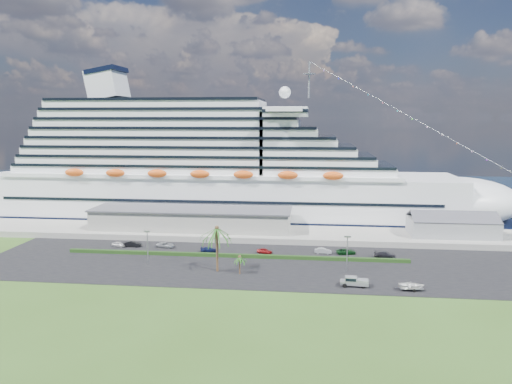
# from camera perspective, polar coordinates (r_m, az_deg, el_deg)

# --- Properties ---
(ground) EXTENTS (420.00, 420.00, 0.00)m
(ground) POSITION_cam_1_polar(r_m,az_deg,el_deg) (112.78, 0.24, -9.87)
(ground) COLOR #33531B
(ground) RESTS_ON ground
(asphalt_lot) EXTENTS (140.00, 38.00, 0.12)m
(asphalt_lot) POSITION_cam_1_polar(r_m,az_deg,el_deg) (123.20, 0.80, -8.24)
(asphalt_lot) COLOR black
(asphalt_lot) RESTS_ON ground
(wharf) EXTENTS (240.00, 20.00, 1.80)m
(wharf) POSITION_cam_1_polar(r_m,az_deg,el_deg) (150.90, 1.91, -4.79)
(wharf) COLOR gray
(wharf) RESTS_ON ground
(water) EXTENTS (420.00, 160.00, 0.02)m
(water) POSITION_cam_1_polar(r_m,az_deg,el_deg) (239.35, 3.65, -0.08)
(water) COLOR black
(water) RESTS_ON ground
(cruise_ship) EXTENTS (191.00, 38.00, 54.00)m
(cruise_ship) POSITION_cam_1_polar(r_m,az_deg,el_deg) (174.64, -4.49, 2.26)
(cruise_ship) COLOR silver
(cruise_ship) RESTS_ON ground
(terminal_building) EXTENTS (61.00, 15.00, 6.30)m
(terminal_building) POSITION_cam_1_polar(r_m,az_deg,el_deg) (153.99, -7.41, -3.02)
(terminal_building) COLOR gray
(terminal_building) RESTS_ON wharf
(port_shed) EXTENTS (24.00, 12.31, 7.37)m
(port_shed) POSITION_cam_1_polar(r_m,az_deg,el_deg) (155.01, 21.49, -3.70)
(port_shed) COLOR gray
(port_shed) RESTS_ON wharf
(hedge) EXTENTS (88.00, 1.10, 0.90)m
(hedge) POSITION_cam_1_polar(r_m,az_deg,el_deg) (128.81, -2.54, -7.27)
(hedge) COLOR black
(hedge) RESTS_ON asphalt_lot
(lamp_post_left) EXTENTS (1.60, 0.35, 8.27)m
(lamp_post_left) POSITION_cam_1_polar(r_m,az_deg,el_deg) (124.80, -12.30, -5.71)
(lamp_post_left) COLOR gray
(lamp_post_left) RESTS_ON asphalt_lot
(lamp_post_right) EXTENTS (1.60, 0.35, 8.27)m
(lamp_post_right) POSITION_cam_1_polar(r_m,az_deg,el_deg) (118.61, 10.38, -6.40)
(lamp_post_right) COLOR gray
(lamp_post_right) RESTS_ON asphalt_lot
(palm_tall) EXTENTS (8.82, 8.82, 11.13)m
(palm_tall) POSITION_cam_1_polar(r_m,az_deg,el_deg) (115.55, -4.49, -4.71)
(palm_tall) COLOR #47301E
(palm_tall) RESTS_ON ground
(palm_short) EXTENTS (3.53, 3.53, 4.56)m
(palm_short) POSITION_cam_1_polar(r_m,az_deg,el_deg) (114.62, -1.88, -7.66)
(palm_short) COLOR #47301E
(palm_short) RESTS_ON ground
(parked_car_0) EXTENTS (4.31, 2.59, 1.37)m
(parked_car_0) POSITION_cam_1_polar(r_m,az_deg,el_deg) (143.95, -15.40, -5.78)
(parked_car_0) COLOR silver
(parked_car_0) RESTS_ON asphalt_lot
(parked_car_1) EXTENTS (4.87, 1.90, 1.58)m
(parked_car_1) POSITION_cam_1_polar(r_m,az_deg,el_deg) (142.90, -13.95, -5.79)
(parked_car_1) COLOR black
(parked_car_1) RESTS_ON asphalt_lot
(parked_car_2) EXTENTS (5.18, 2.76, 1.38)m
(parked_car_2) POSITION_cam_1_polar(r_m,az_deg,el_deg) (140.34, -10.31, -5.98)
(parked_car_2) COLOR #9B9FA3
(parked_car_2) RESTS_ON asphalt_lot
(parked_car_3) EXTENTS (4.83, 2.40, 1.35)m
(parked_car_3) POSITION_cam_1_polar(r_m,az_deg,el_deg) (134.25, -5.37, -6.55)
(parked_car_3) COLOR #151D4A
(parked_car_3) RESTS_ON asphalt_lot
(parked_car_4) EXTENTS (4.36, 2.64, 1.39)m
(parked_car_4) POSITION_cam_1_polar(r_m,az_deg,el_deg) (132.15, 0.99, -6.75)
(parked_car_4) COLOR maroon
(parked_car_4) RESTS_ON asphalt_lot
(parked_car_5) EXTENTS (4.50, 1.75, 1.46)m
(parked_car_5) POSITION_cam_1_polar(r_m,az_deg,el_deg) (133.18, 7.67, -6.68)
(parked_car_5) COLOR #A7AAAE
(parked_car_5) RESTS_ON asphalt_lot
(parked_car_6) EXTENTS (5.48, 3.40, 1.41)m
(parked_car_6) POSITION_cam_1_polar(r_m,az_deg,el_deg) (133.57, 10.26, -6.71)
(parked_car_6) COLOR #0E3814
(parked_car_6) RESTS_ON asphalt_lot
(parked_car_7) EXTENTS (5.75, 3.27, 1.57)m
(parked_car_7) POSITION_cam_1_polar(r_m,az_deg,el_deg) (132.28, 14.50, -6.96)
(parked_car_7) COLOR #222127
(parked_car_7) RESTS_ON asphalt_lot
(pickup_truck) EXTENTS (6.08, 2.62, 2.09)m
(pickup_truck) POSITION_cam_1_polar(r_m,az_deg,el_deg) (109.13, 11.12, -9.97)
(pickup_truck) COLOR black
(pickup_truck) RESTS_ON asphalt_lot
(boat_trailer) EXTENTS (5.95, 3.91, 1.70)m
(boat_trailer) POSITION_cam_1_polar(r_m,az_deg,el_deg) (109.46, 17.35, -10.16)
(boat_trailer) COLOR gray
(boat_trailer) RESTS_ON asphalt_lot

